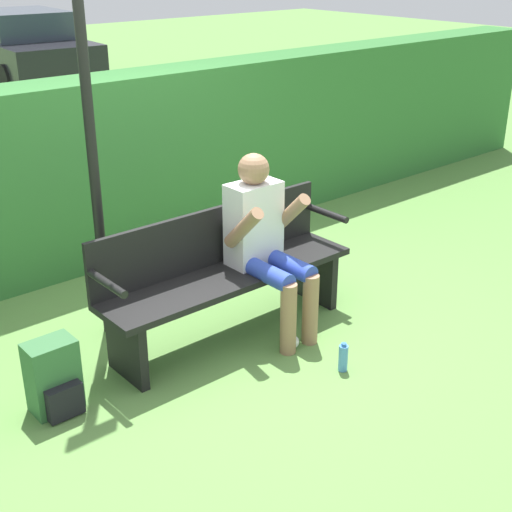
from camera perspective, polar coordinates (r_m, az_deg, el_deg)
name	(u,v)px	position (r m, az deg, el deg)	size (l,w,h in m)	color
ground_plane	(231,335)	(5.08, -2.03, -6.32)	(40.00, 40.00, 0.00)	#5B8942
hedge_back	(95,172)	(6.20, -12.74, 6.56)	(12.00, 0.51, 1.55)	#337033
park_bench	(224,271)	(4.91, -2.58, -1.23)	(1.91, 0.46, 0.89)	black
person_seated	(265,237)	(4.87, 0.69, 1.51)	(0.51, 0.64, 1.27)	silver
backpack	(54,378)	(4.38, -15.85, -9.41)	(0.29, 0.26, 0.45)	#336638
water_bottle	(343,358)	(4.67, 6.99, -8.08)	(0.06, 0.06, 0.20)	#4C8CCC
signpost	(87,99)	(4.67, -13.33, 12.12)	(0.31, 0.09, 2.98)	black
parked_car	(24,49)	(15.38, -18.04, 15.49)	(2.01, 4.14, 1.37)	black
litter_crumple	(292,342)	(4.91, 2.93, -6.87)	(0.09, 0.09, 0.09)	silver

